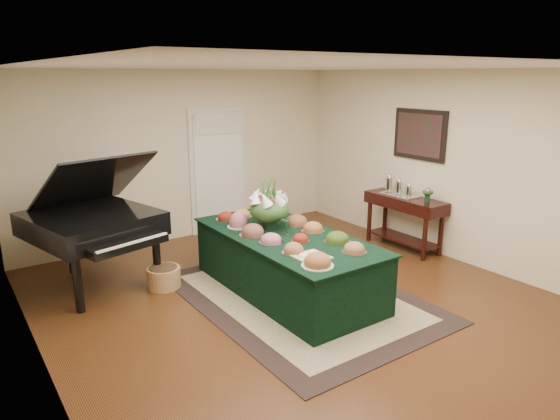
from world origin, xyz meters
TOP-DOWN VIEW (x-y plane):
  - ground at (0.00, 0.00)m, footprint 6.00×6.00m
  - area_rug at (0.08, 0.01)m, footprint 2.33×3.27m
  - kitchen_doorway at (0.60, 2.97)m, footprint 1.05×0.07m
  - buffet_table at (0.06, 0.24)m, footprint 1.22×2.59m
  - food_platters at (0.05, 0.31)m, footprint 1.04×2.39m
  - cutting_board at (-0.19, -0.53)m, footprint 0.33×0.33m
  - green_goblets at (0.06, 0.28)m, footprint 0.08×0.13m
  - floral_centerpiece at (0.05, 0.61)m, footprint 0.52×0.52m
  - grand_piano at (-1.81, 1.80)m, footprint 1.69×1.88m
  - wicker_basket at (-1.15, 1.23)m, footprint 0.42×0.42m
  - mahogany_sideboard at (2.50, 0.52)m, footprint 0.45×1.32m
  - tea_service at (2.50, 0.68)m, footprint 0.34×0.58m
  - pink_bouquet at (2.50, 0.12)m, footprint 0.18×0.18m
  - wall_painting at (2.72, 0.52)m, footprint 0.05×0.95m

SIDE VIEW (x-z plane):
  - ground at x=0.00m, z-range 0.00..0.00m
  - area_rug at x=0.08m, z-range 0.00..0.01m
  - wicker_basket at x=-1.15m, z-range 0.00..0.26m
  - buffet_table at x=0.06m, z-range 0.00..0.74m
  - mahogany_sideboard at x=2.50m, z-range 0.22..1.04m
  - cutting_board at x=-0.19m, z-range 0.73..0.82m
  - food_platters at x=0.05m, z-range 0.72..0.87m
  - green_goblets at x=0.06m, z-range 0.74..0.92m
  - grand_piano at x=-1.81m, z-range -0.01..1.68m
  - tea_service at x=2.50m, z-range 0.79..1.08m
  - pink_bouquet at x=2.50m, z-range 0.86..1.08m
  - kitchen_doorway at x=0.60m, z-range -0.03..2.07m
  - floral_centerpiece at x=0.05m, z-range 0.79..1.31m
  - wall_painting at x=2.72m, z-range 1.38..2.12m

